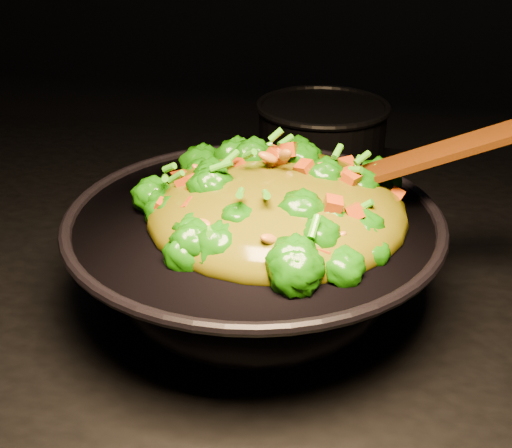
% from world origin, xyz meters
% --- Properties ---
extents(wok, '(0.49, 0.49, 0.12)m').
position_xyz_m(wok, '(0.10, -0.10, 0.96)').
color(wok, black).
rests_on(wok, stovetop).
extents(stir_fry, '(0.31, 0.31, 0.10)m').
position_xyz_m(stir_fry, '(0.12, -0.09, 1.07)').
color(stir_fry, '#155A06').
rests_on(stir_fry, wok).
extents(spatula, '(0.28, 0.07, 0.12)m').
position_xyz_m(spatula, '(0.24, -0.04, 1.07)').
color(spatula, '#3B1408').
rests_on(spatula, wok).
extents(back_pot, '(0.23, 0.23, 0.12)m').
position_xyz_m(back_pot, '(0.11, 0.31, 0.96)').
color(back_pot, black).
rests_on(back_pot, stovetop).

